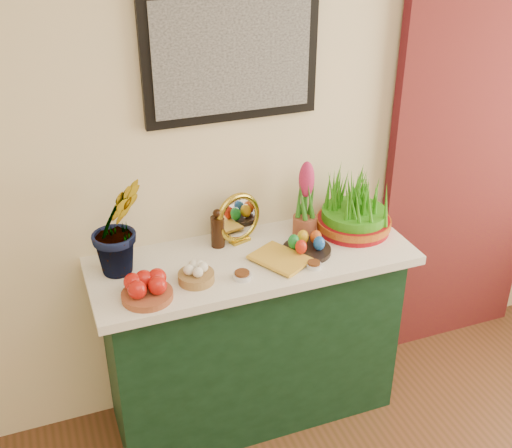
{
  "coord_description": "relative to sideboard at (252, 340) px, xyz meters",
  "views": [
    {
      "loc": [
        -0.8,
        -0.21,
        2.34
      ],
      "look_at": [
        0.02,
        1.95,
        1.07
      ],
      "focal_mm": 45.0,
      "sensor_mm": 36.0,
      "label": 1
    }
  ],
  "objects": [
    {
      "name": "wheatgrass_sabzeh",
      "position": [
        0.52,
        0.05,
        0.59
      ],
      "size": [
        0.34,
        0.34,
        0.28
      ],
      "color": "maroon",
      "rests_on": "tablecloth"
    },
    {
      "name": "garlic_basket",
      "position": [
        -0.28,
        -0.11,
        0.5
      ],
      "size": [
        0.19,
        0.19,
        0.08
      ],
      "color": "#AB8845",
      "rests_on": "tablecloth"
    },
    {
      "name": "apple_bowl",
      "position": [
        -0.49,
        -0.16,
        0.51
      ],
      "size": [
        0.21,
        0.21,
        0.1
      ],
      "color": "brown",
      "rests_on": "tablecloth"
    },
    {
      "name": "book",
      "position": [
        0.02,
        -0.13,
        0.48
      ],
      "size": [
        0.25,
        0.28,
        0.03
      ],
      "primitive_type": "imported",
      "rotation": [
        0.0,
        0.0,
        0.49
      ],
      "color": "gold",
      "rests_on": "tablecloth"
    },
    {
      "name": "sideboard",
      "position": [
        0.0,
        0.0,
        0.0
      ],
      "size": [
        1.3,
        0.45,
        0.85
      ],
      "primitive_type": "cube",
      "color": "#12331E",
      "rests_on": "ground"
    },
    {
      "name": "hyacinth_green",
      "position": [
        -0.54,
        0.08,
        0.74
      ],
      "size": [
        0.32,
        0.29,
        0.55
      ],
      "primitive_type": "imported",
      "rotation": [
        0.0,
        0.0,
        0.25
      ],
      "color": "#2D7B1D",
      "rests_on": "tablecloth"
    },
    {
      "name": "spice_dish_left",
      "position": [
        -0.1,
        -0.15,
        0.48
      ],
      "size": [
        0.08,
        0.08,
        0.03
      ],
      "color": "silver",
      "rests_on": "tablecloth"
    },
    {
      "name": "spice_dish_right",
      "position": [
        0.21,
        -0.18,
        0.48
      ],
      "size": [
        0.07,
        0.07,
        0.03
      ],
      "color": "silver",
      "rests_on": "tablecloth"
    },
    {
      "name": "mirror",
      "position": [
        -0.01,
        0.14,
        0.58
      ],
      "size": [
        0.23,
        0.11,
        0.23
      ],
      "color": "#B4972A",
      "rests_on": "tablecloth"
    },
    {
      "name": "tablecloth",
      "position": [
        0.0,
        0.0,
        0.45
      ],
      "size": [
        1.4,
        0.55,
        0.04
      ],
      "primitive_type": "cube",
      "color": "white",
      "rests_on": "sideboard"
    },
    {
      "name": "vinegar_cruet",
      "position": [
        -0.11,
        0.13,
        0.54
      ],
      "size": [
        0.06,
        0.06,
        0.18
      ],
      "color": "black",
      "rests_on": "tablecloth"
    },
    {
      "name": "hyacinth_pink",
      "position": [
        0.29,
        0.09,
        0.63
      ],
      "size": [
        0.11,
        0.11,
        0.36
      ],
      "color": "brown",
      "rests_on": "tablecloth"
    },
    {
      "name": "egg_plate",
      "position": [
        0.23,
        -0.06,
        0.5
      ],
      "size": [
        0.27,
        0.27,
        0.09
      ],
      "color": "black",
      "rests_on": "tablecloth"
    }
  ]
}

